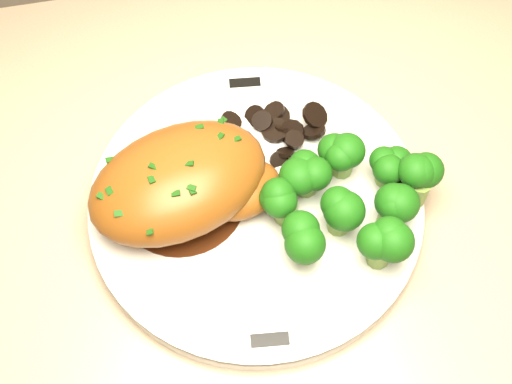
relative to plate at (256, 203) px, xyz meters
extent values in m
cylinder|color=silver|center=(0.00, 0.00, 0.00)|extent=(0.35, 0.35, 0.02)
cube|color=black|center=(0.02, 0.13, 0.01)|extent=(0.03, 0.01, 0.00)
cube|color=black|center=(-0.13, 0.02, 0.01)|extent=(0.01, 0.03, 0.00)
cube|color=black|center=(-0.02, -0.13, 0.01)|extent=(0.03, 0.01, 0.00)
cube|color=black|center=(0.13, -0.02, 0.01)|extent=(0.01, 0.03, 0.00)
cylinder|color=#37170A|center=(-0.06, 0.01, 0.01)|extent=(0.11, 0.11, 0.00)
ellipsoid|color=brown|center=(-0.06, 0.01, 0.04)|extent=(0.18, 0.15, 0.06)
ellipsoid|color=brown|center=(-0.01, 0.00, 0.03)|extent=(0.09, 0.07, 0.03)
cube|color=#143E0D|center=(-0.11, 0.00, 0.07)|extent=(0.01, 0.01, 0.00)
cube|color=#143E0D|center=(-0.09, 0.01, 0.07)|extent=(0.01, 0.01, 0.00)
cube|color=#143E0D|center=(-0.07, 0.01, 0.07)|extent=(0.01, 0.01, 0.00)
cube|color=#143E0D|center=(-0.06, 0.02, 0.07)|extent=(0.01, 0.01, 0.00)
cube|color=#143E0D|center=(-0.04, 0.02, 0.07)|extent=(0.01, 0.01, 0.00)
cube|color=#143E0D|center=(-0.02, 0.03, 0.07)|extent=(0.01, 0.01, 0.00)
cylinder|color=black|center=(0.07, 0.06, 0.01)|extent=(0.02, 0.02, 0.01)
cylinder|color=black|center=(0.06, 0.07, 0.02)|extent=(0.02, 0.02, 0.01)
cylinder|color=black|center=(0.05, 0.08, 0.02)|extent=(0.03, 0.03, 0.01)
cylinder|color=black|center=(0.04, 0.08, 0.01)|extent=(0.02, 0.02, 0.01)
cylinder|color=black|center=(0.02, 0.08, 0.02)|extent=(0.02, 0.02, 0.01)
cylinder|color=black|center=(0.01, 0.08, 0.02)|extent=(0.03, 0.03, 0.02)
cylinder|color=black|center=(0.00, 0.07, 0.01)|extent=(0.03, 0.03, 0.01)
cylinder|color=black|center=(0.00, 0.06, 0.02)|extent=(0.02, 0.02, 0.00)
cylinder|color=black|center=(0.00, 0.05, 0.02)|extent=(0.03, 0.03, 0.01)
cylinder|color=black|center=(0.01, 0.04, 0.01)|extent=(0.03, 0.03, 0.02)
cylinder|color=black|center=(0.02, 0.03, 0.02)|extent=(0.03, 0.03, 0.01)
cylinder|color=black|center=(0.04, 0.03, 0.02)|extent=(0.03, 0.03, 0.02)
cylinder|color=black|center=(0.05, 0.04, 0.01)|extent=(0.04, 0.04, 0.01)
cylinder|color=black|center=(0.06, 0.05, 0.02)|extent=(0.04, 0.04, 0.01)
cylinder|color=olive|center=(0.04, 0.00, 0.02)|extent=(0.02, 0.02, 0.03)
sphere|color=#0B3A08|center=(0.04, 0.00, 0.04)|extent=(0.03, 0.03, 0.03)
cylinder|color=olive|center=(0.08, 0.01, 0.02)|extent=(0.02, 0.02, 0.03)
sphere|color=#0B3A08|center=(0.08, 0.01, 0.04)|extent=(0.03, 0.03, 0.03)
cylinder|color=olive|center=(0.12, -0.01, 0.02)|extent=(0.02, 0.02, 0.03)
sphere|color=#0B3A08|center=(0.12, -0.01, 0.04)|extent=(0.03, 0.03, 0.03)
cylinder|color=olive|center=(0.06, -0.04, 0.02)|extent=(0.02, 0.02, 0.03)
sphere|color=#0B3A08|center=(0.06, -0.04, 0.04)|extent=(0.03, 0.03, 0.03)
cylinder|color=olive|center=(0.11, -0.05, 0.02)|extent=(0.02, 0.02, 0.03)
sphere|color=#0B3A08|center=(0.11, -0.05, 0.04)|extent=(0.03, 0.03, 0.03)
cylinder|color=olive|center=(0.14, -0.03, 0.02)|extent=(0.02, 0.02, 0.03)
sphere|color=#0B3A08|center=(0.14, -0.03, 0.04)|extent=(0.03, 0.03, 0.03)
cylinder|color=olive|center=(0.03, -0.06, 0.02)|extent=(0.02, 0.02, 0.03)
sphere|color=#0B3A08|center=(0.03, -0.06, 0.04)|extent=(0.03, 0.03, 0.03)
cylinder|color=olive|center=(0.09, -0.08, 0.02)|extent=(0.02, 0.02, 0.03)
sphere|color=#0B3A08|center=(0.09, -0.08, 0.04)|extent=(0.03, 0.03, 0.03)
cylinder|color=olive|center=(0.02, -0.02, 0.02)|extent=(0.02, 0.02, 0.03)
sphere|color=#0B3A08|center=(0.02, -0.02, 0.04)|extent=(0.03, 0.03, 0.03)
camera|label=1|loc=(-0.06, -0.27, 0.51)|focal=45.00mm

